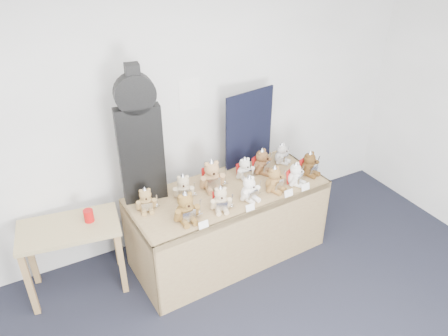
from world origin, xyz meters
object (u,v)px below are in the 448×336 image
red_cup (89,216)px  teddy_front_centre (249,189)px  guitar_case (140,138)px  teddy_back_far_left (146,200)px  teddy_front_far_left (186,208)px  teddy_front_left (221,200)px  teddy_front_far_right (296,175)px  teddy_back_centre_right (245,169)px  teddy_back_right (262,162)px  teddy_back_end (282,154)px  teddy_front_end (309,164)px  teddy_back_centre_left (212,176)px  display_table (233,209)px  side_table (71,238)px  teddy_front_right (275,180)px  teddy_back_left (183,188)px

red_cup → teddy_front_centre: (1.31, -0.45, 0.12)m
guitar_case → teddy_back_far_left: guitar_case is taller
teddy_front_far_left → teddy_front_left: 0.32m
teddy_front_centre → teddy_front_far_right: size_ratio=1.04×
teddy_back_centre_right → teddy_back_right: (0.20, 0.02, 0.01)m
teddy_back_end → red_cup: bearing=149.1°
teddy_front_end → teddy_back_centre_left: size_ratio=0.84×
display_table → guitar_case: size_ratio=1.53×
teddy_back_centre_right → teddy_back_end: size_ratio=1.03×
side_table → teddy_front_far_left: bearing=-19.5°
teddy_front_centre → teddy_front_right: teddy_front_right is taller
teddy_front_centre → teddy_back_centre_right: teddy_front_centre is taller
teddy_front_far_left → guitar_case: bearing=113.1°
display_table → teddy_front_end: bearing=-6.0°
teddy_back_far_left → teddy_front_right: bearing=-1.8°
teddy_front_left → teddy_front_far_right: 0.80m
red_cup → teddy_front_right: (1.59, -0.43, 0.12)m
side_table → teddy_back_centre_left: 1.33m
teddy_back_left → teddy_back_end: bearing=25.4°
teddy_front_far_left → teddy_front_right: (0.89, 0.04, -0.01)m
display_table → side_table: size_ratio=2.09×
display_table → teddy_back_far_left: bearing=166.6°
red_cup → teddy_front_right: bearing=-15.0°
guitar_case → teddy_front_far_left: guitar_case is taller
teddy_back_centre_left → teddy_front_left: bearing=-93.4°
guitar_case → teddy_front_far_left: size_ratio=4.04×
teddy_back_centre_right → teddy_back_centre_left: bearing=-178.1°
display_table → teddy_back_end: (0.71, 0.27, 0.26)m
teddy_front_far_right → teddy_back_end: bearing=43.0°
teddy_back_right → side_table: bearing=149.8°
red_cup → teddy_front_end: bearing=-9.7°
side_table → teddy_front_centre: 1.59m
teddy_back_centre_left → teddy_back_end: size_ratio=1.36×
display_table → teddy_front_centre: size_ratio=7.23×
red_cup → teddy_back_end: size_ratio=0.47×
display_table → teddy_back_centre_right: 0.40m
side_table → teddy_back_left: 1.05m
teddy_front_right → teddy_back_left: size_ratio=1.04×
side_table → red_cup: red_cup is taller
side_table → teddy_front_far_left: teddy_front_far_left is taller
teddy_front_left → teddy_front_right: 0.57m
display_table → teddy_front_end: (0.82, -0.04, 0.27)m
teddy_front_far_left → teddy_back_far_left: teddy_front_far_left is taller
teddy_back_centre_right → teddy_front_centre: bearing=-113.5°
display_table → teddy_front_far_right: teddy_front_far_right is taller
display_table → teddy_front_far_right: 0.66m
guitar_case → red_cup: bearing=-171.8°
teddy_front_far_right → teddy_front_far_left: bearing=151.1°
teddy_front_left → teddy_back_left: bearing=140.2°
side_table → teddy_back_end: 2.14m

